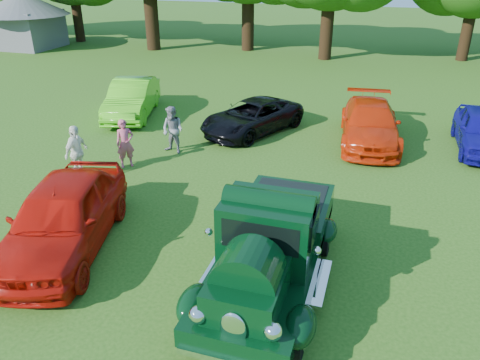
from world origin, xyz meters
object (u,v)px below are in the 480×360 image
(back_car_lime, at_px, (132,98))
(back_car_orange, at_px, (370,123))
(back_car_black, at_px, (252,117))
(spectator_pink, at_px, (125,143))
(spectator_grey, at_px, (173,130))
(hero_pickup, at_px, (270,246))
(spectator_white, at_px, (77,153))
(red_convertible, at_px, (63,216))
(gazebo, at_px, (24,13))

(back_car_lime, height_order, back_car_orange, back_car_lime)
(back_car_black, height_order, spectator_pink, spectator_pink)
(back_car_orange, xyz_separation_m, spectator_grey, (-6.36, -3.04, 0.11))
(back_car_lime, bearing_deg, hero_pickup, -64.49)
(back_car_orange, distance_m, spectator_white, 10.07)
(red_convertible, xyz_separation_m, back_car_orange, (6.28, 9.13, -0.12))
(red_convertible, xyz_separation_m, back_car_lime, (-3.46, 9.36, -0.08))
(back_car_orange, relative_size, spectator_grey, 3.00)
(hero_pickup, xyz_separation_m, back_car_black, (-2.88, 8.76, -0.28))
(hero_pickup, xyz_separation_m, spectator_grey, (-4.89, 5.95, -0.08))
(back_car_lime, bearing_deg, back_car_orange, -17.77)
(back_car_lime, distance_m, gazebo, 19.68)
(red_convertible, relative_size, back_car_lime, 1.07)
(back_car_black, distance_m, back_car_orange, 4.35)
(back_car_orange, height_order, spectator_grey, spectator_grey)
(hero_pickup, distance_m, gazebo, 31.93)
(hero_pickup, relative_size, spectator_grey, 3.23)
(spectator_pink, distance_m, spectator_grey, 1.79)
(red_convertible, xyz_separation_m, back_car_black, (1.93, 8.90, -0.22))
(red_convertible, xyz_separation_m, spectator_grey, (-0.08, 6.09, -0.01))
(back_car_orange, bearing_deg, spectator_grey, -160.44)
(hero_pickup, xyz_separation_m, back_car_lime, (-8.27, 9.22, -0.14))
(red_convertible, distance_m, spectator_pink, 4.69)
(back_car_lime, bearing_deg, gazebo, 125.04)
(hero_pickup, height_order, red_convertible, hero_pickup)
(red_convertible, distance_m, back_car_orange, 11.08)
(spectator_grey, bearing_deg, spectator_white, -110.81)
(red_convertible, height_order, spectator_pink, red_convertible)
(red_convertible, bearing_deg, gazebo, 115.87)
(spectator_grey, distance_m, gazebo, 24.35)
(spectator_grey, bearing_deg, back_car_black, 67.63)
(hero_pickup, xyz_separation_m, back_car_orange, (1.46, 8.99, -0.18))
(hero_pickup, bearing_deg, spectator_pink, 142.84)
(spectator_white, bearing_deg, spectator_pink, -34.39)
(hero_pickup, xyz_separation_m, red_convertible, (-4.82, -0.14, -0.07))
(back_car_lime, relative_size, spectator_grey, 2.79)
(hero_pickup, relative_size, back_car_black, 1.20)
(back_car_lime, bearing_deg, spectator_white, -92.35)
(spectator_pink, bearing_deg, red_convertible, -120.22)
(back_car_black, relative_size, spectator_pink, 2.80)
(back_car_orange, distance_m, spectator_pink, 8.61)
(back_car_lime, xyz_separation_m, spectator_grey, (3.38, -3.27, 0.07))
(back_car_orange, distance_m, gazebo, 28.04)
(hero_pickup, bearing_deg, spectator_white, 154.79)
(spectator_pink, height_order, gazebo, gazebo)
(red_convertible, distance_m, spectator_white, 3.85)
(spectator_white, height_order, gazebo, gazebo)
(back_car_orange, relative_size, spectator_white, 2.90)
(spectator_pink, xyz_separation_m, spectator_white, (-0.92, -1.25, 0.06))
(gazebo, bearing_deg, red_convertible, -48.98)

